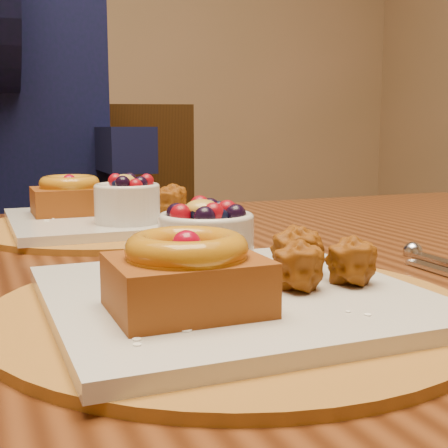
{
  "coord_description": "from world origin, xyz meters",
  "views": [
    {
      "loc": [
        -0.16,
        -0.72,
        0.9
      ],
      "look_at": [
        0.04,
        -0.23,
        0.82
      ],
      "focal_mm": 50.0,
      "sensor_mm": 36.0,
      "label": 1
    }
  ],
  "objects_px": {
    "dining_table": "(156,326)",
    "chair_far": "(111,270)",
    "place_setting_near": "(227,284)",
    "place_setting_far": "(112,214)"
  },
  "relations": [
    {
      "from": "dining_table",
      "to": "chair_far",
      "type": "xyz_separation_m",
      "value": [
        0.14,
        0.92,
        -0.14
      ]
    },
    {
      "from": "place_setting_near",
      "to": "place_setting_far",
      "type": "distance_m",
      "value": 0.43
    },
    {
      "from": "chair_far",
      "to": "place_setting_far",
      "type": "bearing_deg",
      "value": -87.84
    },
    {
      "from": "place_setting_near",
      "to": "place_setting_far",
      "type": "height_order",
      "value": "place_setting_far"
    },
    {
      "from": "place_setting_near",
      "to": "place_setting_far",
      "type": "bearing_deg",
      "value": 90.02
    },
    {
      "from": "place_setting_far",
      "to": "chair_far",
      "type": "xyz_separation_m",
      "value": [
        0.14,
        0.71,
        -0.25
      ]
    },
    {
      "from": "dining_table",
      "to": "place_setting_far",
      "type": "distance_m",
      "value": 0.24
    },
    {
      "from": "place_setting_far",
      "to": "chair_far",
      "type": "distance_m",
      "value": 0.76
    },
    {
      "from": "dining_table",
      "to": "chair_far",
      "type": "height_order",
      "value": "chair_far"
    },
    {
      "from": "chair_far",
      "to": "place_setting_near",
      "type": "bearing_deg",
      "value": -83.6
    }
  ]
}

